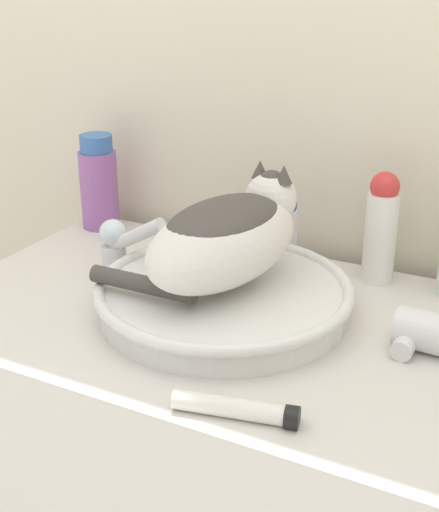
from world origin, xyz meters
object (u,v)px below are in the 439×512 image
object	(u,v)px
deodorant_stick	(286,229)
lotion_bottle_white	(381,228)
cream_tube	(237,409)
mouthwash_bottle	(99,184)
cat	(227,235)
faucet	(119,244)

from	to	relation	value
deodorant_stick	lotion_bottle_white	bearing A→B (deg)	0.00
deodorant_stick	cream_tube	distance (m)	0.50
lotion_bottle_white	mouthwash_bottle	bearing A→B (deg)	180.00
cat	deodorant_stick	xyz separation A→B (m)	(0.01, 0.22, -0.07)
lotion_bottle_white	cat	bearing A→B (deg)	-129.52
cat	cream_tube	distance (m)	0.31
cat	faucet	bearing A→B (deg)	95.38
faucet	cat	bearing A→B (deg)	2.26
deodorant_stick	lotion_bottle_white	world-z (taller)	lotion_bottle_white
lotion_bottle_white	cream_tube	xyz separation A→B (m)	(-0.04, -0.48, -0.09)
cat	lotion_bottle_white	distance (m)	0.29
cat	mouthwash_bottle	xyz separation A→B (m)	(-0.41, 0.22, -0.04)
faucet	lotion_bottle_white	bearing A→B (deg)	34.94
faucet	cream_tube	distance (m)	0.46
deodorant_stick	cream_tube	size ratio (longest dim) A/B	0.81
faucet	cream_tube	world-z (taller)	faucet
faucet	cream_tube	size ratio (longest dim) A/B	0.88
mouthwash_bottle	faucet	bearing A→B (deg)	-46.92
deodorant_stick	lotion_bottle_white	xyz separation A→B (m)	(0.17, 0.00, 0.03)
cat	cream_tube	xyz separation A→B (m)	(0.14, -0.25, -0.12)
mouthwash_bottle	cream_tube	world-z (taller)	mouthwash_bottle
faucet	lotion_bottle_white	xyz separation A→B (m)	(0.41, 0.20, 0.03)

